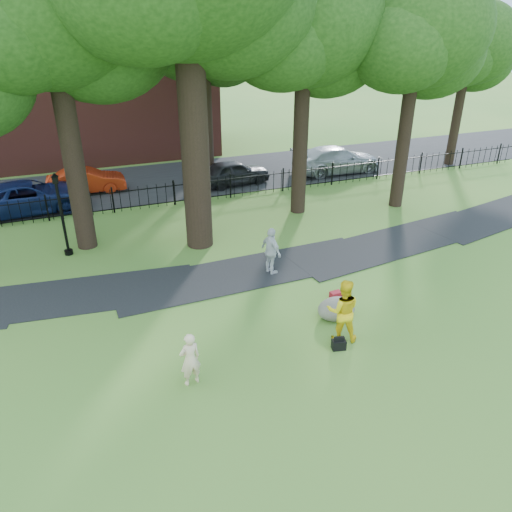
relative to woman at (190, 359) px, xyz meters
name	(u,v)px	position (x,y,z in m)	size (l,w,h in m)	color
ground	(259,335)	(2.48, 1.41, -0.80)	(120.00, 120.00, 0.00)	#3E7227
footpath	(247,273)	(3.48, 5.31, -0.80)	(36.00, 2.60, 0.03)	black
street	(160,182)	(2.48, 17.41, -0.80)	(80.00, 7.00, 0.02)	black
iron_fence	(174,194)	(2.48, 13.41, -0.20)	(44.00, 0.04, 1.20)	black
brick_building	(64,60)	(-1.52, 25.41, 5.20)	(18.00, 8.00, 12.00)	maroon
tree_row	(193,33)	(3.00, 9.81, 7.36)	(26.82, 7.96, 12.42)	black
woman	(190,359)	(0.00, 0.00, 0.00)	(0.58, 0.38, 1.59)	beige
man	(343,311)	(4.74, 0.36, 0.21)	(0.98, 0.76, 2.02)	yellow
pedestrian	(271,251)	(4.32, 4.95, 0.13)	(1.09, 0.45, 1.85)	silver
boulder	(336,307)	(5.18, 1.44, -0.42)	(1.27, 0.96, 0.74)	#5B574C
lamppost	(62,216)	(-2.79, 9.37, 0.89)	(0.34, 0.34, 3.44)	black
backpack	(339,345)	(4.44, -0.08, -0.64)	(0.40, 0.25, 0.30)	black
red_bag	(336,295)	(5.73, 2.47, -0.66)	(0.39, 0.24, 0.26)	maroon
red_sedan	(86,181)	(-1.53, 16.91, -0.13)	(1.42, 4.06, 1.34)	#B0290D
navy_van	(30,197)	(-4.30, 15.01, -0.04)	(2.50, 5.42, 1.51)	#0E1A47
grey_car	(234,172)	(6.34, 15.46, -0.10)	(1.64, 4.08, 1.39)	black
silver_car	(337,160)	(12.87, 15.42, -0.01)	(2.20, 5.42, 1.57)	#92959A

